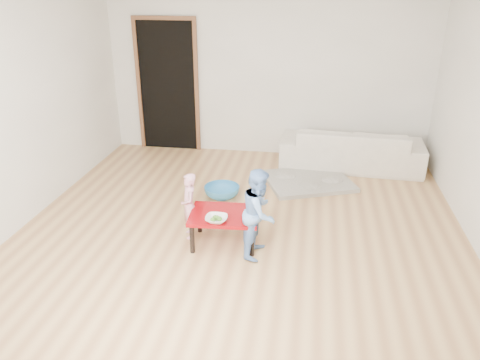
% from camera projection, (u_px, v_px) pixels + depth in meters
% --- Properties ---
extents(floor, '(5.00, 5.00, 0.01)m').
position_uv_depth(floor, '(243.00, 224.00, 5.44)').
color(floor, '#AE7B4A').
rests_on(floor, ground).
extents(back_wall, '(5.00, 0.02, 2.60)m').
position_uv_depth(back_wall, '(268.00, 72.00, 7.19)').
color(back_wall, white).
rests_on(back_wall, floor).
extents(left_wall, '(0.02, 5.00, 2.60)m').
position_uv_depth(left_wall, '(25.00, 107.00, 5.28)').
color(left_wall, white).
rests_on(left_wall, floor).
extents(doorway, '(1.02, 0.08, 2.11)m').
position_uv_depth(doorway, '(168.00, 87.00, 7.51)').
color(doorway, brown).
rests_on(doorway, back_wall).
extents(sofa, '(2.11, 0.92, 0.60)m').
position_uv_depth(sofa, '(351.00, 148.00, 6.99)').
color(sofa, beige).
rests_on(sofa, floor).
extents(cushion, '(0.45, 0.41, 0.11)m').
position_uv_depth(cushion, '(329.00, 140.00, 6.84)').
color(cushion, orange).
rests_on(cushion, sofa).
extents(red_table, '(0.75, 0.58, 0.36)m').
position_uv_depth(red_table, '(224.00, 228.00, 4.99)').
color(red_table, maroon).
rests_on(red_table, floor).
extents(bowl, '(0.22, 0.22, 0.06)m').
position_uv_depth(bowl, '(216.00, 219.00, 4.75)').
color(bowl, white).
rests_on(bowl, red_table).
extents(broccoli, '(0.12, 0.12, 0.06)m').
position_uv_depth(broccoli, '(216.00, 219.00, 4.75)').
color(broccoli, '#2D5919').
rests_on(broccoli, red_table).
extents(child_pink, '(0.27, 0.32, 0.74)m').
position_uv_depth(child_pink, '(189.00, 206.00, 5.06)').
color(child_pink, pink).
rests_on(child_pink, floor).
extents(child_blue, '(0.42, 0.50, 0.94)m').
position_uv_depth(child_blue, '(259.00, 213.00, 4.70)').
color(child_blue, '#66A6EE').
rests_on(child_blue, floor).
extents(basin, '(0.46, 0.46, 0.14)m').
position_uv_depth(basin, '(222.00, 192.00, 6.10)').
color(basin, '#3284BD').
rests_on(basin, floor).
extents(blanket, '(1.39, 1.28, 0.06)m').
position_uv_depth(blanket, '(308.00, 181.00, 6.53)').
color(blanket, beige).
rests_on(blanket, floor).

